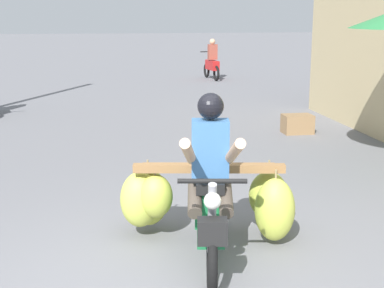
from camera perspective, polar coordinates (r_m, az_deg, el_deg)
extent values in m
torus|color=black|center=(4.76, 2.00, -11.68)|extent=(0.17, 0.57, 0.56)
torus|color=black|center=(5.87, 1.67, -6.76)|extent=(0.17, 0.57, 0.56)
cube|color=#196638|center=(5.21, 1.85, -8.97)|extent=(0.33, 0.59, 0.08)
cube|color=#196638|center=(5.52, 1.75, -5.67)|extent=(0.39, 0.68, 0.36)
cube|color=black|center=(5.38, 1.79, -3.73)|extent=(0.36, 0.64, 0.10)
cylinder|color=gray|center=(4.69, 2.02, -7.59)|extent=(0.12, 0.29, 0.69)
cylinder|color=black|center=(4.54, 2.06, -3.76)|extent=(0.56, 0.14, 0.04)
sphere|color=silver|center=(4.51, 2.08, -5.76)|extent=(0.14, 0.14, 0.14)
cube|color=black|center=(4.55, 2.07, -8.78)|extent=(0.26, 0.20, 0.20)
cube|color=#196638|center=(4.65, 2.03, -8.32)|extent=(0.15, 0.29, 0.04)
cube|color=olive|center=(5.58, 1.73, -2.45)|extent=(1.49, 0.36, 0.08)
cube|color=olive|center=(5.76, 1.69, -2.26)|extent=(1.34, 0.31, 0.06)
ellipsoid|color=#B6C046|center=(5.98, -4.43, -5.39)|extent=(0.44, 0.39, 0.60)
cylinder|color=#998459|center=(5.88, -4.49, -2.25)|extent=(0.02, 0.02, 0.14)
ellipsoid|color=#BEC84E|center=(5.81, -5.27, -5.58)|extent=(0.44, 0.41, 0.58)
cylinder|color=#998459|center=(5.71, -5.34, -2.59)|extent=(0.02, 0.02, 0.11)
ellipsoid|color=#B8C247|center=(6.00, 7.69, -5.13)|extent=(0.42, 0.38, 0.51)
cylinder|color=#998459|center=(5.92, 7.78, -2.34)|extent=(0.02, 0.02, 0.15)
ellipsoid|color=#B8C247|center=(5.70, -3.65, -5.27)|extent=(0.42, 0.40, 0.45)
cylinder|color=#998459|center=(5.62, -3.69, -2.85)|extent=(0.02, 0.02, 0.11)
ellipsoid|color=#B9C349|center=(5.68, 8.34, -6.56)|extent=(0.48, 0.46, 0.64)
cylinder|color=#998459|center=(5.57, 8.46, -3.16)|extent=(0.02, 0.02, 0.12)
cube|color=#386699|center=(5.17, 1.85, -0.61)|extent=(0.37, 0.28, 0.56)
sphere|color=black|center=(5.07, 1.89, 3.84)|extent=(0.24, 0.24, 0.24)
cylinder|color=tan|center=(4.84, 4.27, -0.82)|extent=(0.16, 0.72, 0.39)
cylinder|color=tan|center=(4.83, -0.36, -0.82)|extent=(0.26, 0.72, 0.39)
cylinder|color=#4C4238|center=(5.18, 3.40, -5.55)|extent=(0.20, 0.45, 0.27)
cylinder|color=#4C4238|center=(5.18, 0.29, -5.56)|extent=(0.20, 0.45, 0.27)
torus|color=black|center=(20.38, 1.48, 7.45)|extent=(0.14, 0.53, 0.52)
torus|color=black|center=(19.34, 2.46, 7.13)|extent=(0.14, 0.53, 0.52)
cube|color=red|center=(19.74, 2.06, 7.96)|extent=(0.34, 0.92, 0.32)
cylinder|color=black|center=(20.27, 1.54, 9.29)|extent=(0.50, 0.09, 0.04)
cube|color=#994738|center=(19.68, 2.08, 9.26)|extent=(0.32, 0.23, 0.52)
sphere|color=tan|center=(19.68, 2.08, 10.28)|extent=(0.20, 0.20, 0.20)
cube|color=olive|center=(11.09, 10.58, 2.00)|extent=(0.56, 0.40, 0.36)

